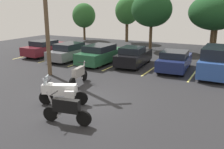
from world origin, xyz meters
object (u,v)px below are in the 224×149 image
object	(u,v)px
car_maroon	(46,48)
car_black	(134,56)
motorcycle_third	(66,109)
car_blue	(216,61)
motorcycle_touring	(61,91)
utility_pole	(46,10)
car_green	(101,54)
car_grey	(71,52)
motorcycle_second	(79,75)
car_navy	(175,61)

from	to	relation	value
car_maroon	car_black	world-z (taller)	car_black
motorcycle_third	car_blue	world-z (taller)	car_blue
motorcycle_touring	car_maroon	bearing A→B (deg)	134.47
motorcycle_third	utility_pole	bearing A→B (deg)	135.47
car_green	car_black	distance (m)	2.71
car_maroon	car_blue	size ratio (longest dim) A/B	1.00
car_grey	car_blue	bearing A→B (deg)	1.81
car_grey	motorcycle_second	bearing A→B (deg)	-50.11
car_green	car_navy	distance (m)	5.88
car_navy	utility_pole	size ratio (longest dim) A/B	0.53
motorcycle_third	car_navy	world-z (taller)	car_navy
car_maroon	utility_pole	size ratio (longest dim) A/B	0.59
motorcycle_third	car_black	world-z (taller)	car_black
car_maroon	car_blue	xyz separation A→B (m)	(14.87, -0.27, 0.24)
motorcycle_touring	utility_pole	xyz separation A→B (m)	(-4.06, 3.90, 3.61)
car_navy	car_blue	bearing A→B (deg)	-2.63
motorcycle_touring	car_maroon	size ratio (longest dim) A/B	0.44
car_grey	car_maroon	bearing A→B (deg)	169.02
car_green	car_blue	bearing A→B (deg)	2.19
motorcycle_third	car_navy	xyz separation A→B (m)	(1.70, 10.48, 0.12)
car_blue	car_maroon	bearing A→B (deg)	178.95
motorcycle_third	car_maroon	distance (m)	14.86
motorcycle_second	car_grey	bearing A→B (deg)	129.89
motorcycle_second	car_blue	xyz separation A→B (m)	(7.00, 5.85, 0.36)
car_navy	car_blue	distance (m)	2.79
motorcycle_touring	car_navy	world-z (taller)	car_navy
motorcycle_third	car_grey	bearing A→B (deg)	125.41
car_black	motorcycle_third	bearing A→B (deg)	-81.91
motorcycle_second	car_green	size ratio (longest dim) A/B	0.46
car_grey	car_black	world-z (taller)	car_black
motorcycle_third	car_navy	size ratio (longest dim) A/B	0.47
motorcycle_second	motorcycle_third	world-z (taller)	motorcycle_second
motorcycle_touring	car_black	distance (m)	9.03
motorcycle_third	car_grey	distance (m)	12.26
motorcycle_second	car_green	distance (m)	5.76
motorcycle_touring	car_blue	distance (m)	10.66
car_black	car_maroon	bearing A→B (deg)	179.26
car_black	car_navy	bearing A→B (deg)	-0.53
motorcycle_touring	utility_pole	bearing A→B (deg)	136.11
motorcycle_touring	car_green	size ratio (longest dim) A/B	0.44
motorcycle_touring	car_black	size ratio (longest dim) A/B	0.49
motorcycle_third	motorcycle_second	bearing A→B (deg)	119.20
car_green	car_black	xyz separation A→B (m)	(2.67, 0.49, -0.02)
motorcycle_touring	car_green	distance (m)	8.97
car_grey	utility_pole	bearing A→B (deg)	-70.55
car_maroon	car_grey	size ratio (longest dim) A/B	1.03
car_maroon	car_navy	xyz separation A→B (m)	(12.09, -0.14, 0.00)
motorcycle_second	utility_pole	size ratio (longest dim) A/B	0.27
car_navy	utility_pole	xyz separation A→B (m)	(-7.17, -5.10, 3.56)
motorcycle_touring	car_blue	xyz separation A→B (m)	(5.90, 8.87, 0.29)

